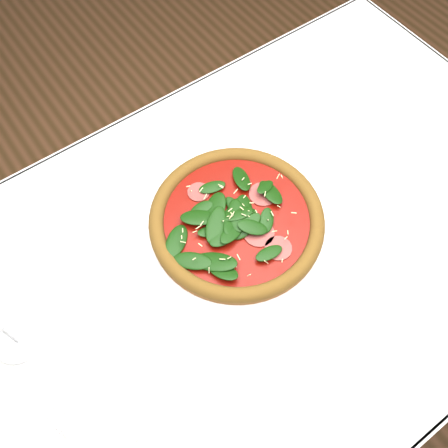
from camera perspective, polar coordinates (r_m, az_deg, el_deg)
ground at (r=1.61m, az=3.29°, el=-13.91°), size 6.00×6.00×0.00m
dining_table at (r=1.00m, az=5.16°, el=-4.01°), size 1.21×0.81×0.75m
plate at (r=0.91m, az=1.43°, el=-0.03°), size 0.37×0.37×0.02m
pizza at (r=0.89m, az=1.46°, el=0.62°), size 0.34×0.34×0.04m
fork at (r=0.82m, az=-16.50°, el=-22.58°), size 0.05×0.17×0.00m
saucer_far at (r=1.24m, az=17.09°, el=18.18°), size 0.15×0.15×0.01m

